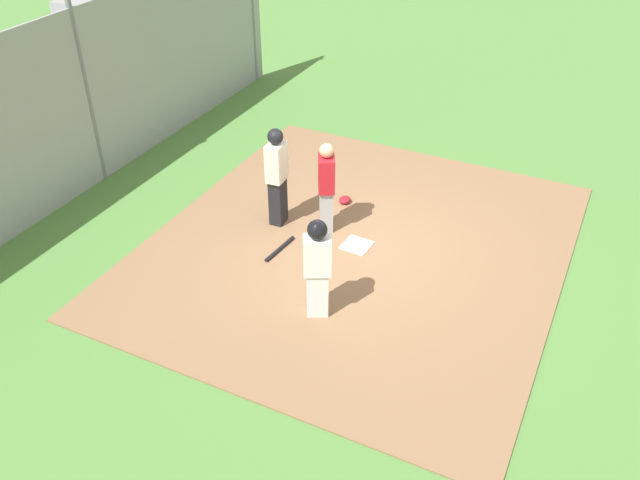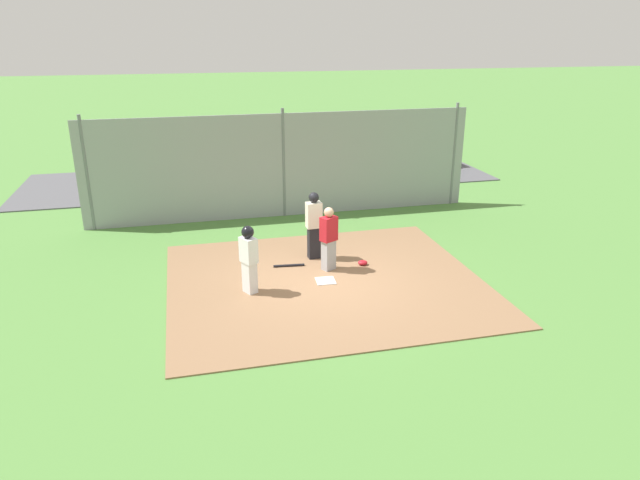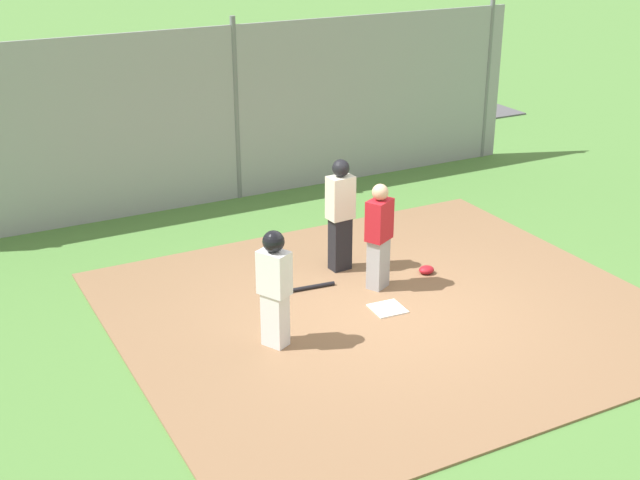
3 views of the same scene
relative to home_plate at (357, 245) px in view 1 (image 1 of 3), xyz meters
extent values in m
plane|color=#51843D|center=(0.00, 0.00, -0.04)|extent=(140.00, 140.00, 0.00)
cube|color=#896647|center=(0.00, 0.00, -0.03)|extent=(7.20, 6.40, 0.03)
cube|color=white|center=(0.00, 0.00, 0.00)|extent=(0.47, 0.47, 0.02)
cube|color=#9E9EA3|center=(-0.25, -0.68, 0.37)|extent=(0.37, 0.33, 0.75)
cube|color=#B21923|center=(-0.25, -0.68, 1.04)|extent=(0.46, 0.41, 0.59)
sphere|color=tan|center=(-0.25, -0.68, 1.45)|extent=(0.23, 0.23, 0.23)
cube|color=black|center=(-0.07, -1.49, 0.40)|extent=(0.32, 0.24, 0.83)
cube|color=beige|center=(-0.07, -1.49, 1.14)|extent=(0.40, 0.29, 0.65)
sphere|color=black|center=(-0.07, -1.49, 1.60)|extent=(0.26, 0.26, 0.26)
cube|color=silver|center=(1.78, 0.16, 0.35)|extent=(0.33, 0.37, 0.72)
cube|color=white|center=(1.78, 0.16, 0.99)|extent=(0.40, 0.46, 0.57)
sphere|color=tan|center=(1.78, 0.16, 1.39)|extent=(0.22, 0.22, 0.22)
sphere|color=black|center=(1.78, 0.16, 1.41)|extent=(0.27, 0.27, 0.27)
cylinder|color=black|center=(0.67, -1.07, 0.02)|extent=(0.77, 0.14, 0.06)
ellipsoid|color=#B21923|center=(-1.14, -0.73, 0.05)|extent=(0.24, 0.20, 0.12)
cube|color=#93999E|center=(0.00, -5.28, 1.56)|extent=(12.00, 0.05, 3.20)
cylinder|color=slate|center=(-5.70, -5.28, 1.64)|extent=(0.10, 0.10, 3.35)
cylinder|color=slate|center=(0.00, -5.28, 1.64)|extent=(0.10, 0.10, 3.35)
cube|color=#B2B2B7|center=(-6.28, -10.75, 0.40)|extent=(4.28, 1.91, 0.64)
cube|color=#97979C|center=(-6.43, -10.76, 1.00)|extent=(2.39, 1.68, 0.56)
cylinder|color=black|center=(-4.96, -9.83, 0.30)|extent=(0.61, 0.21, 0.60)
cylinder|color=black|center=(-4.87, -11.53, 0.30)|extent=(0.61, 0.21, 0.60)
cylinder|color=black|center=(-7.69, -9.97, 0.30)|extent=(0.61, 0.21, 0.60)
cylinder|color=black|center=(-7.60, -11.67, 0.30)|extent=(0.61, 0.21, 0.60)
cube|color=#28428C|center=(-2.78, -9.81, 0.40)|extent=(4.33, 2.04, 0.64)
cube|color=navy|center=(-2.93, -9.80, 1.00)|extent=(2.43, 1.75, 0.56)
cylinder|color=black|center=(-1.35, -9.07, 0.30)|extent=(0.61, 0.23, 0.60)
cylinder|color=black|center=(-4.07, -8.85, 0.30)|extent=(0.61, 0.23, 0.60)
cylinder|color=black|center=(-4.21, -10.54, 0.30)|extent=(0.61, 0.23, 0.60)
camera|label=1|loc=(8.27, 3.38, 6.24)|focal=37.46mm
camera|label=2|loc=(3.01, 11.81, 5.51)|focal=32.13mm
camera|label=3|loc=(5.69, 8.80, 5.37)|focal=47.62mm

